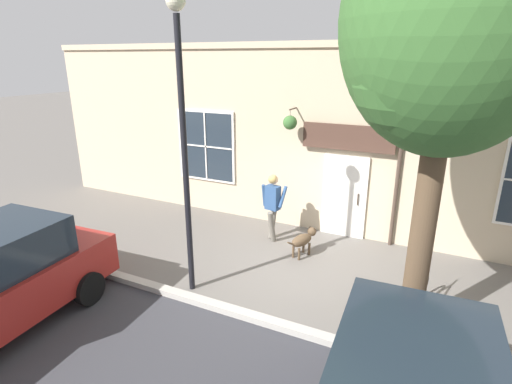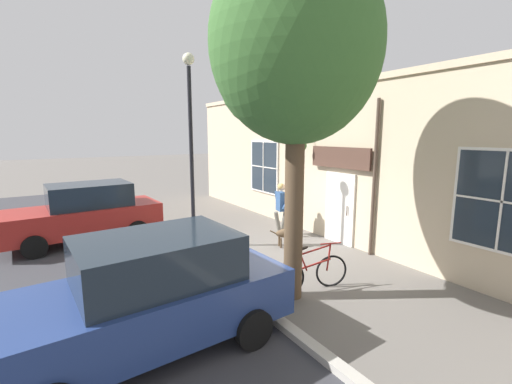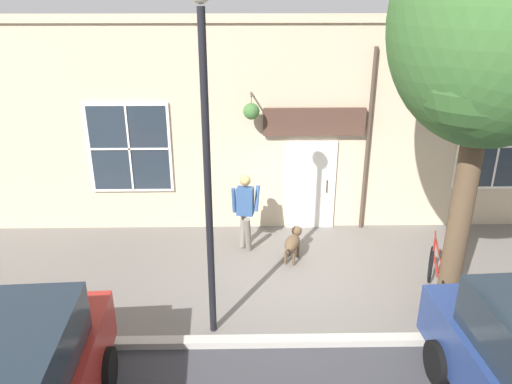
# 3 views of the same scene
# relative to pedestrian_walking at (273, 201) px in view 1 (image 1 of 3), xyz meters

# --- Properties ---
(ground_plane) EXTENTS (90.00, 90.00, 0.00)m
(ground_plane) POSITION_rel_pedestrian_walking_xyz_m (1.12, 1.18, -1.02)
(ground_plane) COLOR #66605B
(storefront_facade) EXTENTS (0.95, 18.00, 4.72)m
(storefront_facade) POSITION_rel_pedestrian_walking_xyz_m (-1.22, 1.20, 1.34)
(storefront_facade) COLOR #C6B293
(storefront_facade) RESTS_ON ground_plane
(pedestrian_walking) EXTENTS (0.61, 0.61, 1.70)m
(pedestrian_walking) POSITION_rel_pedestrian_walking_xyz_m (0.00, 0.00, 0.00)
(pedestrian_walking) COLOR #6B665B
(pedestrian_walking) RESTS_ON ground_plane
(dog_on_leash) EXTENTS (0.98, 0.47, 0.63)m
(dog_on_leash) POSITION_rel_pedestrian_walking_xyz_m (0.45, 0.98, -0.62)
(dog_on_leash) COLOR brown
(dog_on_leash) RESTS_ON ground_plane
(street_tree_by_curb) EXTENTS (3.21, 2.89, 6.55)m
(street_tree_by_curb) POSITION_rel_pedestrian_walking_xyz_m (2.35, 3.43, 3.63)
(street_tree_by_curb) COLOR brown
(street_tree_by_curb) RESTS_ON ground_plane
(leaning_bicycle) EXTENTS (1.70, 0.46, 1.00)m
(leaning_bicycle) POSITION_rel_pedestrian_walking_xyz_m (1.79, 3.45, -0.64)
(leaning_bicycle) COLOR black
(leaning_bicycle) RESTS_ON ground_plane
(street_lamp) EXTENTS (0.32, 0.32, 5.35)m
(street_lamp) POSITION_rel_pedestrian_walking_xyz_m (2.74, -0.53, 2.42)
(street_lamp) COLOR black
(street_lamp) RESTS_ON ground_plane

